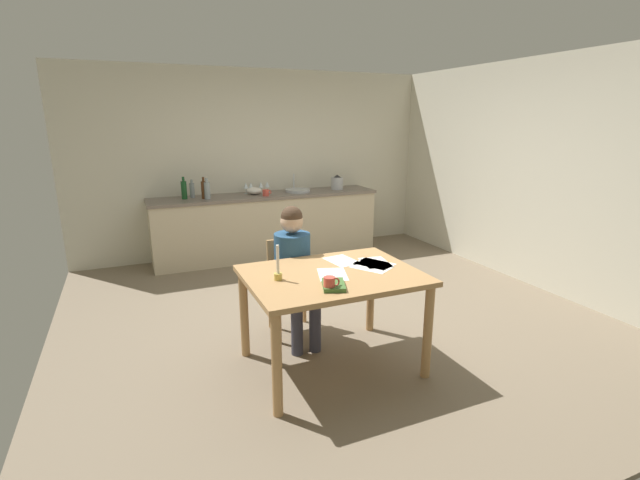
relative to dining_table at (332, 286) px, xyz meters
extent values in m
cube|color=#7A6B56|center=(0.42, 0.88, -0.70)|extent=(5.20, 5.20, 0.04)
cube|color=beige|center=(0.42, 3.48, 0.62)|extent=(5.20, 0.12, 2.60)
cube|color=beige|center=(3.02, 0.88, 0.62)|extent=(0.12, 5.20, 2.60)
cube|color=beige|center=(0.42, 3.12, -0.25)|extent=(3.16, 0.60, 0.86)
cube|color=#72665B|center=(0.42, 3.12, 0.20)|extent=(3.20, 0.64, 0.04)
cube|color=tan|center=(0.00, 0.00, 0.09)|extent=(1.31, 0.98, 0.04)
cylinder|color=tan|center=(-0.59, -0.43, -0.31)|extent=(0.07, 0.07, 0.74)
cylinder|color=tan|center=(0.59, -0.43, -0.31)|extent=(0.07, 0.07, 0.74)
cylinder|color=tan|center=(-0.59, 0.43, -0.31)|extent=(0.07, 0.07, 0.74)
cylinder|color=tan|center=(0.59, 0.43, -0.31)|extent=(0.07, 0.07, 0.74)
cube|color=tan|center=(-0.09, 0.67, -0.23)|extent=(0.42, 0.42, 0.04)
cube|color=tan|center=(-0.08, 0.86, -0.02)|extent=(0.36, 0.05, 0.40)
cylinder|color=tan|center=(-0.27, 0.51, -0.46)|extent=(0.04, 0.04, 0.43)
cylinder|color=tan|center=(0.07, 0.49, -0.46)|extent=(0.04, 0.04, 0.43)
cylinder|color=tan|center=(-0.25, 0.85, -0.46)|extent=(0.04, 0.04, 0.43)
cylinder|color=tan|center=(0.09, 0.83, -0.46)|extent=(0.04, 0.04, 0.43)
cylinder|color=navy|center=(-0.09, 0.65, 0.02)|extent=(0.34, 0.34, 0.50)
sphere|color=#D8AD8C|center=(-0.09, 0.65, 0.38)|extent=(0.20, 0.20, 0.20)
sphere|color=#473323|center=(-0.09, 0.65, 0.42)|extent=(0.19, 0.19, 0.19)
cylinder|color=#383847|center=(-0.18, 0.47, -0.23)|extent=(0.15, 0.39, 0.13)
cylinder|color=#383847|center=(-0.19, 0.28, -0.45)|extent=(0.10, 0.10, 0.45)
cylinder|color=#383847|center=(-0.02, 0.46, -0.23)|extent=(0.15, 0.39, 0.13)
cylinder|color=#383847|center=(-0.03, 0.27, -0.45)|extent=(0.10, 0.10, 0.45)
cylinder|color=#D84C3F|center=(-0.17, -0.32, 0.16)|extent=(0.08, 0.08, 0.10)
torus|color=#D84C3F|center=(-0.13, -0.32, 0.16)|extent=(0.07, 0.01, 0.07)
cylinder|color=gold|center=(-0.43, 0.02, 0.13)|extent=(0.06, 0.06, 0.05)
cylinder|color=white|center=(-0.43, 0.02, 0.26)|extent=(0.02, 0.02, 0.21)
cube|color=#416B30|center=(-0.12, -0.27, 0.12)|extent=(0.22, 0.27, 0.03)
cube|color=white|center=(0.43, 0.09, 0.11)|extent=(0.26, 0.33, 0.00)
cube|color=white|center=(0.34, 0.00, 0.11)|extent=(0.34, 0.36, 0.00)
cube|color=white|center=(-0.01, -0.03, 0.11)|extent=(0.29, 0.35, 0.00)
cube|color=white|center=(0.20, 0.24, 0.11)|extent=(0.25, 0.32, 0.00)
cube|color=white|center=(0.41, 0.07, 0.11)|extent=(0.33, 0.36, 0.00)
cylinder|color=#B2B7BC|center=(0.89, 3.12, 0.24)|extent=(0.36, 0.36, 0.04)
cylinder|color=silver|center=(0.89, 3.28, 0.34)|extent=(0.02, 0.02, 0.24)
cylinder|color=#194C23|center=(-0.69, 3.15, 0.34)|extent=(0.07, 0.07, 0.23)
cylinder|color=#194C23|center=(-0.69, 3.15, 0.49)|extent=(0.03, 0.03, 0.06)
cylinder|color=#8C999E|center=(-0.58, 3.21, 0.32)|extent=(0.06, 0.06, 0.19)
cylinder|color=#8C999E|center=(-0.58, 3.21, 0.44)|extent=(0.03, 0.03, 0.05)
cylinder|color=#593319|center=(-0.45, 3.07, 0.34)|extent=(0.07, 0.07, 0.23)
cylinder|color=#593319|center=(-0.45, 3.07, 0.48)|extent=(0.03, 0.03, 0.06)
cylinder|color=#8C999E|center=(-0.41, 3.02, 0.33)|extent=(0.08, 0.08, 0.22)
cylinder|color=#8C999E|center=(-0.41, 3.02, 0.47)|extent=(0.03, 0.03, 0.06)
ellipsoid|color=white|center=(0.26, 3.16, 0.27)|extent=(0.21, 0.21, 0.10)
cylinder|color=#B7BABF|center=(1.52, 3.12, 0.31)|extent=(0.18, 0.18, 0.18)
cone|color=#262628|center=(1.52, 3.12, 0.42)|extent=(0.11, 0.11, 0.04)
cylinder|color=silver|center=(0.48, 3.27, 0.22)|extent=(0.06, 0.06, 0.00)
cylinder|color=silver|center=(0.48, 3.27, 0.26)|extent=(0.01, 0.01, 0.07)
cone|color=silver|center=(0.48, 3.27, 0.34)|extent=(0.07, 0.07, 0.08)
cylinder|color=silver|center=(0.39, 3.27, 0.22)|extent=(0.06, 0.06, 0.00)
cylinder|color=silver|center=(0.39, 3.27, 0.26)|extent=(0.01, 0.01, 0.07)
cone|color=silver|center=(0.39, 3.27, 0.34)|extent=(0.07, 0.07, 0.08)
cylinder|color=silver|center=(0.24, 3.27, 0.22)|extent=(0.06, 0.06, 0.00)
cylinder|color=silver|center=(0.24, 3.27, 0.26)|extent=(0.01, 0.01, 0.07)
cone|color=silver|center=(0.24, 3.27, 0.34)|extent=(0.07, 0.07, 0.08)
cylinder|color=silver|center=(0.17, 3.27, 0.22)|extent=(0.06, 0.06, 0.00)
cylinder|color=silver|center=(0.17, 3.27, 0.26)|extent=(0.01, 0.01, 0.07)
cone|color=silver|center=(0.17, 3.27, 0.34)|extent=(0.07, 0.07, 0.08)
cylinder|color=#D84C3F|center=(0.37, 2.97, 0.27)|extent=(0.09, 0.09, 0.09)
torus|color=#D84C3F|center=(0.42, 2.97, 0.27)|extent=(0.06, 0.01, 0.06)
camera|label=1|loc=(-1.37, -2.93, 1.24)|focal=25.22mm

